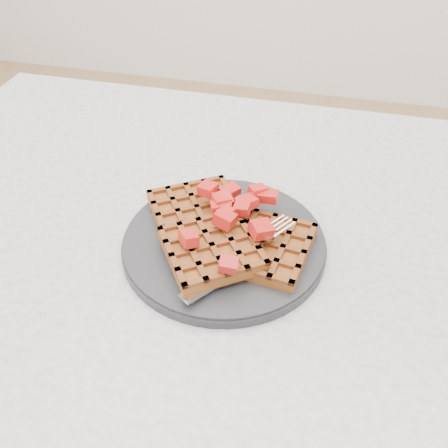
# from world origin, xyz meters

# --- Properties ---
(table) EXTENTS (1.20, 0.80, 0.75)m
(table) POSITION_xyz_m (0.00, 0.00, 0.64)
(table) COLOR silver
(table) RESTS_ON ground
(plate) EXTENTS (0.26, 0.26, 0.02)m
(plate) POSITION_xyz_m (-0.06, -0.01, 0.76)
(plate) COLOR #232325
(plate) RESTS_ON table
(waffles) EXTENTS (0.23, 0.22, 0.03)m
(waffles) POSITION_xyz_m (-0.06, -0.02, 0.78)
(waffles) COLOR brown
(waffles) RESTS_ON plate
(strawberry_pile) EXTENTS (0.15, 0.15, 0.02)m
(strawberry_pile) POSITION_xyz_m (-0.06, -0.01, 0.80)
(strawberry_pile) COLOR #A20000
(strawberry_pile) RESTS_ON waffles
(fork) EXTENTS (0.12, 0.16, 0.02)m
(fork) POSITION_xyz_m (-0.03, -0.05, 0.77)
(fork) COLOR silver
(fork) RESTS_ON plate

